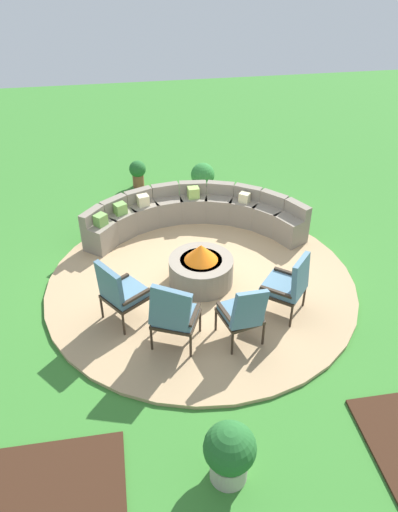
{
  "coord_description": "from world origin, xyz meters",
  "views": [
    {
      "loc": [
        -1.14,
        -6.59,
        5.24
      ],
      "look_at": [
        0.0,
        0.2,
        0.45
      ],
      "focal_mm": 35.53,
      "sensor_mm": 36.0,
      "label": 1
    }
  ],
  "objects_px": {
    "lounge_chair_front_right": "(174,314)",
    "lounge_chair_back_right": "(289,284)",
    "fire_pit": "(201,268)",
    "lounge_chair_back_left": "(243,313)",
    "potted_plant_0": "(138,172)",
    "potted_plant_2": "(230,452)",
    "curved_stone_bench": "(193,214)",
    "potted_plant_1": "(203,179)",
    "lounge_chair_front_left": "(120,291)"
  },
  "relations": [
    {
      "from": "lounge_chair_front_left",
      "to": "potted_plant_2",
      "type": "xyz_separation_m",
      "value": [
        1.04,
        -2.73,
        -0.17
      ]
    },
    {
      "from": "potted_plant_1",
      "to": "potted_plant_2",
      "type": "relative_size",
      "value": 0.98
    },
    {
      "from": "curved_stone_bench",
      "to": "lounge_chair_front_left",
      "type": "xyz_separation_m",
      "value": [
        -1.46,
        -2.43,
        0.24
      ]
    },
    {
      "from": "lounge_chair_back_right",
      "to": "potted_plant_0",
      "type": "distance_m",
      "value": 5.13
    },
    {
      "from": "potted_plant_0",
      "to": "lounge_chair_front_left",
      "type": "bearing_deg",
      "value": -96.81
    },
    {
      "from": "fire_pit",
      "to": "curved_stone_bench",
      "type": "bearing_deg",
      "value": 85.13
    },
    {
      "from": "lounge_chair_front_left",
      "to": "lounge_chair_front_right",
      "type": "relative_size",
      "value": 0.93
    },
    {
      "from": "lounge_chair_back_right",
      "to": "potted_plant_1",
      "type": "height_order",
      "value": "lounge_chair_back_right"
    },
    {
      "from": "lounge_chair_back_right",
      "to": "potted_plant_1",
      "type": "bearing_deg",
      "value": 47.72
    },
    {
      "from": "fire_pit",
      "to": "lounge_chair_back_left",
      "type": "xyz_separation_m",
      "value": [
        0.34,
        -1.46,
        0.24
      ]
    },
    {
      "from": "lounge_chair_front_left",
      "to": "potted_plant_0",
      "type": "xyz_separation_m",
      "value": [
        0.54,
        4.51,
        -0.26
      ]
    },
    {
      "from": "potted_plant_1",
      "to": "lounge_chair_front_right",
      "type": "bearing_deg",
      "value": -104.9
    },
    {
      "from": "curved_stone_bench",
      "to": "potted_plant_2",
      "type": "xyz_separation_m",
      "value": [
        -0.43,
        -5.16,
        0.07
      ]
    },
    {
      "from": "curved_stone_bench",
      "to": "potted_plant_1",
      "type": "bearing_deg",
      "value": 72.84
    },
    {
      "from": "potted_plant_2",
      "to": "fire_pit",
      "type": "bearing_deg",
      "value": 85.33
    },
    {
      "from": "potted_plant_2",
      "to": "lounge_chair_front_right",
      "type": "bearing_deg",
      "value": 99.18
    },
    {
      "from": "fire_pit",
      "to": "potted_plant_2",
      "type": "relative_size",
      "value": 1.32
    },
    {
      "from": "lounge_chair_front_right",
      "to": "lounge_chair_back_right",
      "type": "relative_size",
      "value": 1.11
    },
    {
      "from": "lounge_chair_back_right",
      "to": "potted_plant_2",
      "type": "bearing_deg",
      "value": -170.82
    },
    {
      "from": "lounge_chair_front_right",
      "to": "lounge_chair_back_left",
      "type": "height_order",
      "value": "lounge_chair_front_right"
    },
    {
      "from": "fire_pit",
      "to": "lounge_chair_front_right",
      "type": "bearing_deg",
      "value": -114.18
    },
    {
      "from": "fire_pit",
      "to": "lounge_chair_front_left",
      "type": "bearing_deg",
      "value": -151.12
    },
    {
      "from": "curved_stone_bench",
      "to": "lounge_chair_front_right",
      "type": "bearing_deg",
      "value": -103.91
    },
    {
      "from": "lounge_chair_front_left",
      "to": "potted_plant_1",
      "type": "height_order",
      "value": "lounge_chair_front_left"
    },
    {
      "from": "lounge_chair_back_left",
      "to": "lounge_chair_back_right",
      "type": "xyz_separation_m",
      "value": [
        0.82,
        0.5,
        0.01
      ]
    },
    {
      "from": "potted_plant_0",
      "to": "lounge_chair_back_right",
      "type": "bearing_deg",
      "value": -67.76
    },
    {
      "from": "lounge_chair_front_left",
      "to": "potted_plant_1",
      "type": "distance_m",
      "value": 4.21
    },
    {
      "from": "potted_plant_1",
      "to": "potted_plant_2",
      "type": "xyz_separation_m",
      "value": [
        -0.84,
        -6.49,
        0.0
      ]
    },
    {
      "from": "lounge_chair_back_left",
      "to": "lounge_chair_front_left",
      "type": "bearing_deg",
      "value": 142.08
    },
    {
      "from": "curved_stone_bench",
      "to": "lounge_chair_front_left",
      "type": "bearing_deg",
      "value": -121.03
    },
    {
      "from": "potted_plant_0",
      "to": "fire_pit",
      "type": "bearing_deg",
      "value": -78.37
    },
    {
      "from": "lounge_chair_front_right",
      "to": "potted_plant_0",
      "type": "height_order",
      "value": "lounge_chair_front_right"
    },
    {
      "from": "lounge_chair_front_right",
      "to": "potted_plant_2",
      "type": "xyz_separation_m",
      "value": [
        0.34,
        -2.08,
        -0.2
      ]
    },
    {
      "from": "lounge_chair_front_right",
      "to": "curved_stone_bench",
      "type": "bearing_deg",
      "value": 99.91
    },
    {
      "from": "lounge_chair_front_left",
      "to": "lounge_chair_back_right",
      "type": "relative_size",
      "value": 1.03
    },
    {
      "from": "lounge_chair_front_right",
      "to": "lounge_chair_front_left",
      "type": "bearing_deg",
      "value": 160.98
    },
    {
      "from": "curved_stone_bench",
      "to": "lounge_chair_back_right",
      "type": "bearing_deg",
      "value": -69.14
    },
    {
      "from": "lounge_chair_front_left",
      "to": "potted_plant_2",
      "type": "relative_size",
      "value": 1.35
    },
    {
      "from": "lounge_chair_front_right",
      "to": "potted_plant_2",
      "type": "height_order",
      "value": "lounge_chair_front_right"
    },
    {
      "from": "fire_pit",
      "to": "curved_stone_bench",
      "type": "relative_size",
      "value": 0.26
    },
    {
      "from": "curved_stone_bench",
      "to": "potted_plant_1",
      "type": "relative_size",
      "value": 5.25
    },
    {
      "from": "lounge_chair_front_right",
      "to": "lounge_chair_back_right",
      "type": "height_order",
      "value": "lounge_chair_front_right"
    },
    {
      "from": "fire_pit",
      "to": "potted_plant_1",
      "type": "height_order",
      "value": "fire_pit"
    },
    {
      "from": "curved_stone_bench",
      "to": "potted_plant_0",
      "type": "relative_size",
      "value": 6.72
    },
    {
      "from": "lounge_chair_back_left",
      "to": "lounge_chair_front_right",
      "type": "bearing_deg",
      "value": 161.02
    },
    {
      "from": "lounge_chair_back_left",
      "to": "curved_stone_bench",
      "type": "bearing_deg",
      "value": 79.36
    },
    {
      "from": "lounge_chair_back_right",
      "to": "lounge_chair_front_left",
      "type": "bearing_deg",
      "value": 123.9
    },
    {
      "from": "potted_plant_0",
      "to": "potted_plant_2",
      "type": "bearing_deg",
      "value": -86.07
    },
    {
      "from": "lounge_chair_back_right",
      "to": "potted_plant_0",
      "type": "bearing_deg",
      "value": 61.39
    },
    {
      "from": "potted_plant_1",
      "to": "potted_plant_0",
      "type": "bearing_deg",
      "value": 150.87
    }
  ]
}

